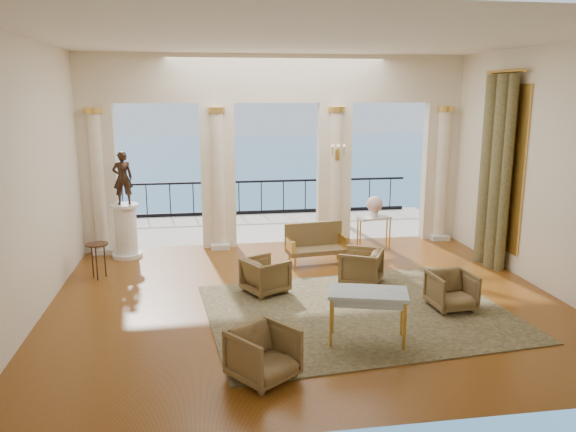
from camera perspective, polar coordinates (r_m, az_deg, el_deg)
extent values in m
plane|color=#451D08|center=(10.20, 1.86, -8.45)|extent=(9.00, 9.00, 0.00)
plane|color=white|center=(5.82, 9.33, -1.50)|extent=(9.00, 0.00, 9.00)
plane|color=white|center=(9.84, -24.79, 3.20)|extent=(0.00, 8.00, 8.00)
plane|color=white|center=(11.36, 24.92, 4.28)|extent=(0.00, 8.00, 8.00)
plane|color=white|center=(9.57, 2.05, 17.62)|extent=(9.00, 9.00, 0.00)
cube|color=beige|center=(13.33, -1.18, 13.79)|extent=(9.00, 0.30, 1.10)
cube|color=beige|center=(13.55, -18.62, 3.57)|extent=(0.80, 0.30, 3.40)
cylinder|color=beige|center=(13.39, -18.72, 3.03)|extent=(0.28, 0.28, 3.20)
cylinder|color=gold|center=(13.24, -19.22, 10.09)|extent=(0.40, 0.40, 0.12)
cube|color=silver|center=(13.71, -18.27, -3.33)|extent=(0.45, 0.45, 0.12)
cube|color=beige|center=(13.36, -7.12, 4.01)|extent=(0.80, 0.30, 3.40)
cylinder|color=beige|center=(13.19, -7.08, 3.47)|extent=(0.28, 0.28, 3.20)
cylinder|color=gold|center=(13.04, -7.27, 10.65)|extent=(0.40, 0.40, 0.12)
cube|color=silver|center=(13.52, -6.90, -2.99)|extent=(0.45, 0.45, 0.12)
cube|color=beige|center=(13.73, 4.68, 4.29)|extent=(0.80, 0.30, 3.40)
cylinder|color=beige|center=(13.57, 4.85, 3.77)|extent=(0.28, 0.28, 3.20)
cylinder|color=gold|center=(13.42, 4.98, 10.75)|extent=(0.40, 0.40, 0.12)
cube|color=silver|center=(13.88, 4.73, -2.53)|extent=(0.45, 0.45, 0.12)
cube|color=beige|center=(14.59, 15.08, 4.39)|extent=(0.80, 0.30, 3.40)
cylinder|color=beige|center=(14.44, 15.34, 3.89)|extent=(0.28, 0.28, 3.20)
cylinder|color=gold|center=(14.30, 15.72, 10.44)|extent=(0.40, 0.40, 0.12)
cube|color=silver|center=(14.74, 15.00, -2.03)|extent=(0.45, 0.45, 0.12)
cube|color=#B2A894|center=(15.70, -2.07, -1.14)|extent=(10.00, 3.60, 0.10)
cube|color=black|center=(17.06, -2.74, 3.54)|extent=(9.00, 0.06, 0.06)
cube|color=black|center=(17.23, -2.71, 0.41)|extent=(9.00, 0.06, 0.10)
cylinder|color=black|center=(17.14, -2.72, 1.89)|extent=(0.03, 0.03, 1.00)
cylinder|color=black|center=(17.20, -16.43, 1.43)|extent=(0.03, 0.03, 1.00)
cylinder|color=black|center=(18.04, 10.34, 2.22)|extent=(0.03, 0.03, 1.00)
cylinder|color=#4C3823|center=(16.47, 4.51, 7.05)|extent=(0.20, 0.20, 4.20)
plane|color=#2B5C7F|center=(70.05, -7.34, 4.43)|extent=(160.00, 160.00, 0.00)
cylinder|color=#4B4424|center=(12.17, 21.31, 3.87)|extent=(0.26, 0.26, 4.00)
cylinder|color=#4B4424|center=(12.54, 20.14, 4.18)|extent=(0.32, 0.32, 4.00)
cylinder|color=#4B4424|center=(12.95, 19.34, 4.48)|extent=(0.26, 0.26, 4.00)
cylinder|color=gold|center=(12.48, 21.22, 13.53)|extent=(0.08, 1.40, 0.08)
cube|color=gold|center=(12.63, 21.01, 4.63)|extent=(0.04, 1.60, 3.40)
cube|color=gold|center=(13.35, 5.04, 6.22)|extent=(0.10, 0.04, 0.25)
cylinder|color=gold|center=(13.23, 4.54, 6.61)|extent=(0.02, 0.02, 0.22)
cylinder|color=gold|center=(13.27, 5.13, 6.61)|extent=(0.02, 0.02, 0.22)
cylinder|color=gold|center=(13.30, 5.72, 6.62)|extent=(0.02, 0.02, 0.22)
cube|color=#2C2E19|center=(9.68, 7.10, -9.65)|extent=(5.32, 4.33, 0.02)
imported|color=#43351C|center=(7.41, -2.52, -13.62)|extent=(1.01, 1.00, 0.76)
imported|color=#43351C|center=(10.04, 16.30, -7.13)|extent=(0.75, 0.70, 0.72)
imported|color=#43351C|center=(10.93, 7.43, -4.99)|extent=(0.96, 0.98, 0.76)
imported|color=#43351C|center=(10.40, -2.30, -5.89)|extent=(0.92, 0.94, 0.73)
cube|color=#43351C|center=(12.18, 2.96, -3.52)|extent=(1.36, 0.69, 0.10)
cube|color=#43351C|center=(12.33, 2.60, -1.83)|extent=(1.30, 0.24, 0.53)
cube|color=gold|center=(11.96, 0.22, -2.95)|extent=(0.14, 0.54, 0.25)
cube|color=gold|center=(12.34, 5.64, -2.51)|extent=(0.14, 0.54, 0.25)
cylinder|color=gold|center=(11.87, 0.73, -4.78)|extent=(0.05, 0.05, 0.24)
cylinder|color=gold|center=(12.23, 5.76, -4.33)|extent=(0.05, 0.05, 0.24)
cylinder|color=gold|center=(12.26, 0.15, -4.22)|extent=(0.05, 0.05, 0.24)
cylinder|color=gold|center=(12.61, 5.05, -3.80)|extent=(0.05, 0.05, 0.24)
cube|color=#94AEBC|center=(8.37, 8.14, -7.74)|extent=(1.28, 0.92, 0.05)
cylinder|color=gold|center=(8.28, 4.39, -10.83)|extent=(0.05, 0.05, 0.74)
cylinder|color=gold|center=(8.30, 11.76, -10.99)|extent=(0.05, 0.05, 0.74)
cylinder|color=gold|center=(8.76, 4.56, -9.48)|extent=(0.05, 0.05, 0.74)
cylinder|color=gold|center=(8.79, 11.50, -9.64)|extent=(0.05, 0.05, 0.74)
cylinder|color=silver|center=(13.22, -15.99, -3.82)|extent=(0.66, 0.66, 0.09)
cylinder|color=silver|center=(13.07, -16.13, -1.45)|extent=(0.49, 0.49, 1.06)
cylinder|color=silver|center=(12.95, -16.29, 1.02)|extent=(0.62, 0.62, 0.07)
imported|color=black|center=(12.85, -16.45, 3.73)|extent=(0.48, 0.37, 1.17)
cube|color=silver|center=(13.35, 8.75, -0.21)|extent=(0.86, 0.51, 0.04)
cylinder|color=gold|center=(13.16, 7.62, -2.07)|extent=(0.04, 0.04, 0.72)
cylinder|color=gold|center=(13.54, 10.24, -1.76)|extent=(0.04, 0.04, 0.72)
cylinder|color=gold|center=(13.35, 7.13, -1.85)|extent=(0.04, 0.04, 0.72)
cylinder|color=gold|center=(13.72, 9.72, -1.55)|extent=(0.04, 0.04, 0.72)
cylinder|color=white|center=(13.32, 8.77, 0.38)|extent=(0.19, 0.19, 0.24)
sphere|color=#DDA2A8|center=(13.28, 8.79, 1.20)|extent=(0.38, 0.38, 0.38)
cylinder|color=black|center=(11.73, -18.86, -2.74)|extent=(0.44, 0.44, 0.03)
cylinder|color=black|center=(11.86, -18.10, -4.31)|extent=(0.03, 0.03, 0.69)
cylinder|color=black|center=(11.91, -19.25, -4.32)|extent=(0.03, 0.03, 0.69)
cylinder|color=black|center=(11.69, -18.87, -4.61)|extent=(0.03, 0.03, 0.69)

